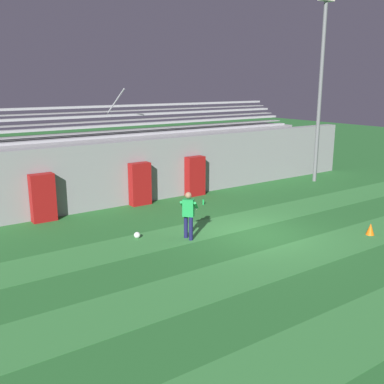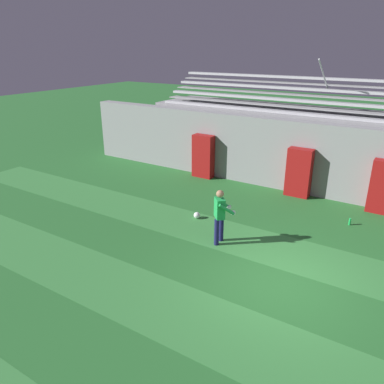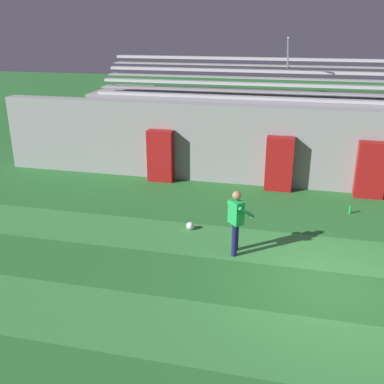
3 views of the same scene
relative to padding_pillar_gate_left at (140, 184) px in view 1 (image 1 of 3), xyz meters
The scene contains 13 objects.
ground_plane 6.20m from the padding_pillar_gate_left, 76.02° to the right, with size 80.00×80.00×0.00m, color #286B2D.
turf_stripe_mid 8.36m from the padding_pillar_gate_left, 79.73° to the right, with size 28.00×1.89×0.01m, color #38843D.
turf_stripe_far 4.73m from the padding_pillar_gate_left, 71.37° to the right, with size 28.00×1.89×0.01m, color #38843D.
back_wall 1.65m from the padding_pillar_gate_left, 20.37° to the left, with size 24.00×0.60×2.80m, color gray.
padding_pillar_gate_left is the anchor object (origin of this frame).
padding_pillar_gate_right 2.96m from the padding_pillar_gate_left, ahead, with size 0.92×0.44×1.88m, color maroon.
padding_pillar_far_left 4.25m from the padding_pillar_gate_left, behind, with size 0.92×0.44×1.88m, color maroon.
bleacher_stand 3.00m from the padding_pillar_gate_left, 59.78° to the left, with size 18.00×3.35×5.03m.
floodlight_pole 11.43m from the padding_pillar_gate_left, ahead, with size 0.90×0.36×9.69m.
goalkeeper 4.98m from the padding_pillar_gate_left, 99.05° to the right, with size 0.74×0.74×1.67m.
soccer_ball 4.51m from the padding_pillar_gate_left, 119.99° to the right, with size 0.22×0.22×0.22m, color white.
traffic_cone 9.56m from the padding_pillar_gate_left, 60.10° to the right, with size 0.30×0.30×0.42m, color orange.
water_bottle 2.91m from the padding_pillar_gate_left, 35.48° to the right, with size 0.07×0.07×0.24m, color green.
Camera 1 is at (-10.59, -11.13, 5.27)m, focal length 42.00 mm.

